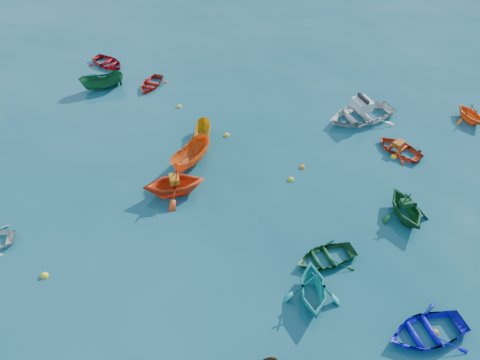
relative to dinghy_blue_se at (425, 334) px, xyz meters
The scene contains 26 objects.
ground 11.49m from the dinghy_blue_se, behind, with size 160.00×160.00×0.00m, color #0A464E.
dinghy_blue_se is the anchor object (origin of this frame).
dinghy_orange_w 13.96m from the dinghy_blue_se, behind, with size 2.82×3.27×1.72m, color #E64115.
sampan_yellow_mid 16.66m from the dinghy_blue_se, 160.39° to the left, with size 0.94×2.50×0.97m, color orange.
dinghy_green_e 5.27m from the dinghy_blue_se, 167.01° to the left, with size 2.10×2.93×0.61m, color #104720.
dinghy_cyan_se 4.81m from the dinghy_blue_se, 168.00° to the right, with size 2.47×2.86×1.51m, color teal.
dinghy_red_nw 28.90m from the dinghy_blue_se, 161.94° to the left, with size 2.15×3.00×0.62m, color #A00D14.
sampan_orange_n 15.07m from the dinghy_blue_se, 167.65° to the left, with size 1.28×3.39×1.31m, color orange.
dinghy_green_n 6.71m from the dinghy_blue_se, 116.79° to the left, with size 2.52×2.93×1.54m, color #145627.
dinghy_red_ne 12.27m from the dinghy_blue_se, 114.73° to the left, with size 2.05×2.86×0.59m, color red.
dinghy_red_far 24.14m from the dinghy_blue_se, 159.49° to the left, with size 1.86×2.61×0.54m, color red.
dinghy_orange_far 16.99m from the dinghy_blue_se, 98.34° to the left, with size 2.02×2.35×1.24m, color orange.
sampan_green_far 26.00m from the dinghy_blue_se, 165.97° to the left, with size 1.16×3.08×1.19m, color #13532C.
motorboat_white 15.54m from the dinghy_blue_se, 123.01° to the left, with size 3.28×4.59×1.55m, color silver.
tarp_orange_a 13.97m from the dinghy_blue_se, behind, with size 0.65×0.50×0.32m, color orange.
tarp_green_b 6.86m from the dinghy_blue_se, 117.05° to the left, with size 0.58×0.44×0.28m, color #104220.
tarp_orange_b 12.34m from the dinghy_blue_se, 115.09° to the left, with size 0.66×0.50×0.32m, color #B84F12.
buoy_ye_a 16.80m from the dinghy_blue_se, 156.07° to the right, with size 0.36×0.36×0.36m, color yellow.
buoy_or_b 0.42m from the dinghy_blue_se, 42.28° to the left, with size 0.32×0.32×0.32m, color orange.
buoy_ye_b 20.57m from the dinghy_blue_se, 158.74° to the left, with size 0.33×0.33×0.33m, color yellow.
buoy_or_c 14.92m from the dinghy_blue_se, behind, with size 0.33×0.33×0.33m, color orange.
buoy_ye_c 10.61m from the dinghy_blue_se, 150.49° to the left, with size 0.34×0.34×0.34m, color yellow.
buoy_or_d 11.29m from the dinghy_blue_se, 144.73° to the left, with size 0.32×0.32×0.32m, color orange.
buoy_ye_d 16.05m from the dinghy_blue_se, 155.67° to the left, with size 0.34×0.34×0.34m, color yellow.
buoy_or_e 15.54m from the dinghy_blue_se, 121.27° to the left, with size 0.32×0.32×0.32m, color #D5530B.
buoy_ye_e 11.61m from the dinghy_blue_se, 116.34° to the left, with size 0.38×0.38×0.38m, color yellow.
Camera 1 is at (10.63, -10.80, 17.55)m, focal length 35.00 mm.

